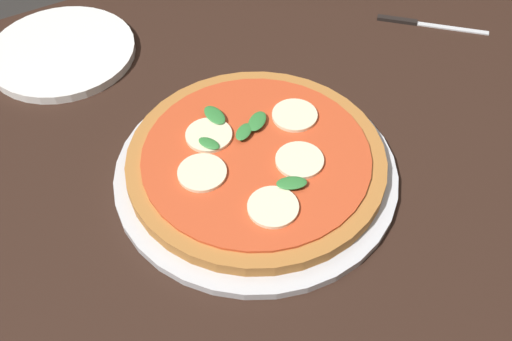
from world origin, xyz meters
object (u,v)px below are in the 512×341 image
at_px(serving_tray, 256,172).
at_px(knife, 418,23).
at_px(dining_table, 292,212).
at_px(plate_white, 62,52).
at_px(pizza, 256,160).

bearing_deg(serving_tray, knife, -158.79).
distance_m(dining_table, plate_white, 0.45).
relative_size(serving_tray, plate_white, 1.62).
bearing_deg(dining_table, serving_tray, -26.39).
relative_size(dining_table, plate_white, 6.47).
distance_m(dining_table, serving_tray, 0.11).
relative_size(serving_tray, knife, 2.63).
bearing_deg(knife, dining_table, 26.67).
relative_size(pizza, knife, 2.40).
xyz_separation_m(dining_table, pizza, (0.04, -0.03, 0.11)).
height_order(serving_tray, pizza, pizza).
relative_size(pizza, plate_white, 1.48).
relative_size(serving_tray, pizza, 1.09).
relative_size(dining_table, pizza, 4.38).
height_order(dining_table, pizza, pizza).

